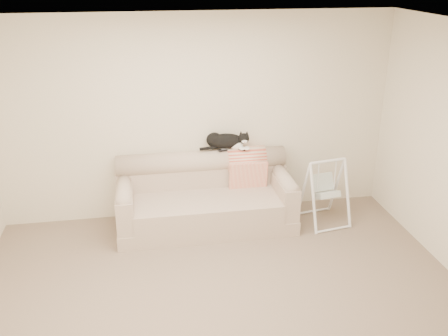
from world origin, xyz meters
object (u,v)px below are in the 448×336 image
object	(u,v)px
sofa	(205,199)
tuxedo_cat	(226,141)
remote_b	(239,149)
remote_a	(225,150)
baby_swing	(325,191)

from	to	relation	value
sofa	tuxedo_cat	size ratio (longest dim) A/B	3.43
remote_b	tuxedo_cat	xyz separation A→B (m)	(-0.15, 0.04, 0.11)
remote_b	tuxedo_cat	bearing A→B (deg)	164.34
tuxedo_cat	remote_a	bearing A→B (deg)	-129.51
remote_a	tuxedo_cat	size ratio (longest dim) A/B	0.29
sofa	baby_swing	world-z (taller)	sofa
remote_a	remote_b	distance (m)	0.17
sofa	baby_swing	distance (m)	1.53
remote_b	baby_swing	distance (m)	1.22
remote_b	baby_swing	xyz separation A→B (m)	(1.04, -0.42, -0.48)
remote_b	tuxedo_cat	distance (m)	0.19
remote_b	baby_swing	bearing A→B (deg)	-22.01
remote_b	sofa	bearing A→B (deg)	-155.62
tuxedo_cat	baby_swing	bearing A→B (deg)	-21.23
sofa	remote_a	bearing A→B (deg)	37.34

